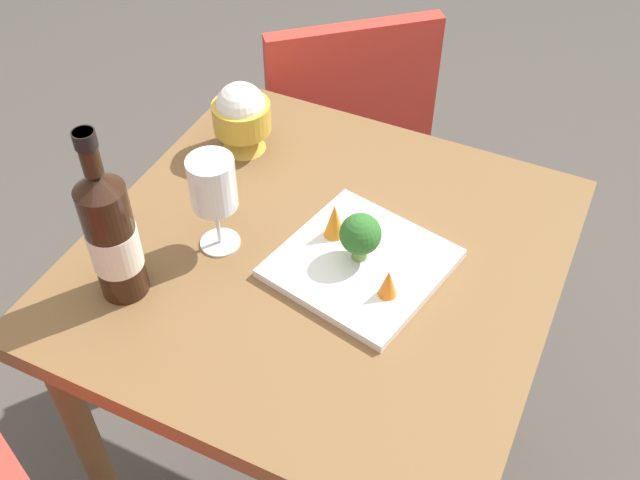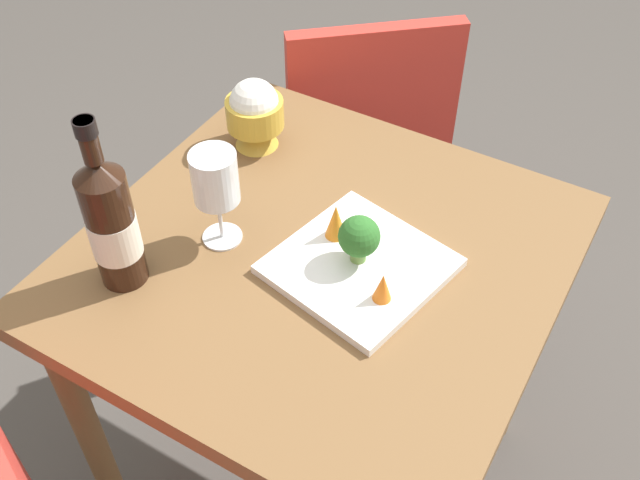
# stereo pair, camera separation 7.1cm
# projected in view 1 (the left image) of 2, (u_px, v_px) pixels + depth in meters

# --- Properties ---
(ground_plane) EXTENTS (8.00, 8.00, 0.00)m
(ground_plane) POSITION_uv_depth(u_px,v_px,m) (320.00, 471.00, 1.77)
(ground_plane) COLOR #4C4742
(dining_table) EXTENTS (0.77, 0.77, 0.76)m
(dining_table) POSITION_uv_depth(u_px,v_px,m) (320.00, 295.00, 1.32)
(dining_table) COLOR brown
(dining_table) RESTS_ON ground_plane
(chair_by_wall) EXTENTS (0.56, 0.56, 0.85)m
(chair_by_wall) POSITION_uv_depth(u_px,v_px,m) (342.00, 127.00, 1.86)
(chair_by_wall) COLOR red
(chair_by_wall) RESTS_ON ground_plane
(wine_bottle) EXTENTS (0.08, 0.08, 0.31)m
(wine_bottle) POSITION_uv_depth(u_px,v_px,m) (111.00, 234.00, 1.10)
(wine_bottle) COLOR black
(wine_bottle) RESTS_ON dining_table
(wine_glass) EXTENTS (0.08, 0.08, 0.18)m
(wine_glass) POSITION_uv_depth(u_px,v_px,m) (213.00, 186.00, 1.16)
(wine_glass) COLOR white
(wine_glass) RESTS_ON dining_table
(rice_bowl) EXTENTS (0.11, 0.11, 0.14)m
(rice_bowl) POSITION_uv_depth(u_px,v_px,m) (242.00, 116.00, 1.39)
(rice_bowl) COLOR gold
(rice_bowl) RESTS_ON dining_table
(serving_plate) EXTENTS (0.30, 0.30, 0.02)m
(serving_plate) POSITION_uv_depth(u_px,v_px,m) (360.00, 265.00, 1.21)
(serving_plate) COLOR white
(serving_plate) RESTS_ON dining_table
(broccoli_floret) EXTENTS (0.07, 0.07, 0.09)m
(broccoli_floret) POSITION_uv_depth(u_px,v_px,m) (360.00, 235.00, 1.18)
(broccoli_floret) COLOR #729E4C
(broccoli_floret) RESTS_ON serving_plate
(carrot_garnish_left) EXTENTS (0.04, 0.04, 0.07)m
(carrot_garnish_left) POSITION_uv_depth(u_px,v_px,m) (334.00, 220.00, 1.22)
(carrot_garnish_left) COLOR orange
(carrot_garnish_left) RESTS_ON serving_plate
(carrot_garnish_right) EXTENTS (0.03, 0.03, 0.05)m
(carrot_garnish_right) POSITION_uv_depth(u_px,v_px,m) (388.00, 283.00, 1.14)
(carrot_garnish_right) COLOR orange
(carrot_garnish_right) RESTS_ON serving_plate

